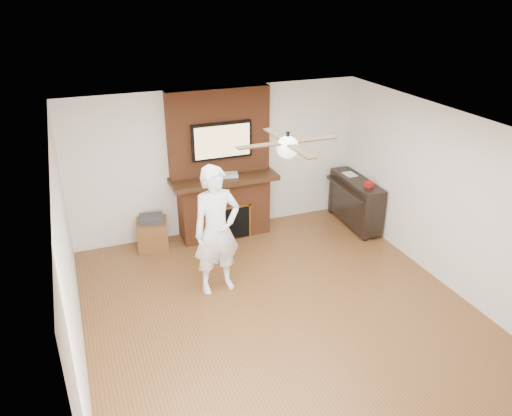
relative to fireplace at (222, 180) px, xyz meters
name	(u,v)px	position (x,y,z in m)	size (l,w,h in m)	color
room_shell	(285,231)	(0.00, -2.55, 0.25)	(5.36, 5.86, 2.86)	brown
fireplace	(222,180)	(0.00, 0.00, 0.00)	(1.78, 0.64, 2.50)	brown
tv	(222,141)	(0.00, -0.05, 0.68)	(1.00, 0.08, 0.60)	black
ceiling_fan	(288,146)	(0.00, -2.55, 1.34)	(1.21, 1.21, 0.31)	black
person	(217,230)	(-0.60, -1.62, -0.07)	(0.68, 0.45, 1.86)	white
side_table	(153,233)	(-1.25, -0.07, -0.74)	(0.56, 0.56, 0.56)	brown
piano	(355,201)	(2.29, -0.55, -0.53)	(0.55, 1.35, 0.96)	black
cable_box	(227,175)	(0.05, -0.10, 0.11)	(0.36, 0.20, 0.05)	silver
candle_orange	(217,235)	(-0.18, -0.17, -0.93)	(0.07, 0.07, 0.12)	#E0491A
candle_green	(224,236)	(-0.07, -0.20, -0.95)	(0.06, 0.06, 0.09)	#368535
candle_cream	(231,235)	(0.06, -0.24, -0.94)	(0.08, 0.08, 0.10)	#FDF1C9
candle_blue	(237,232)	(0.19, -0.16, -0.96)	(0.06, 0.06, 0.07)	navy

